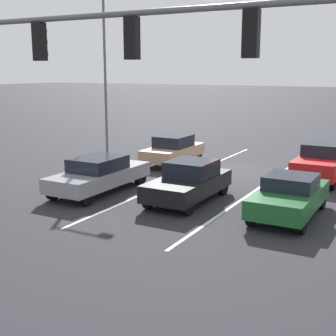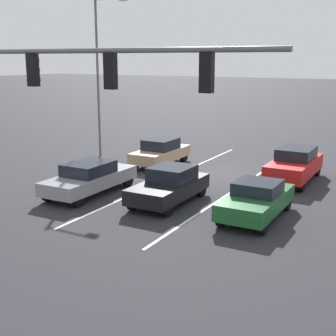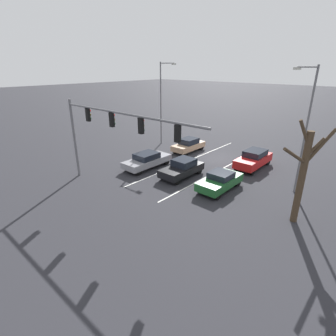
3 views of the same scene
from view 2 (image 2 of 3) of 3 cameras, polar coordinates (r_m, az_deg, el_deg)
The scene contains 10 objects.
ground_plane at distance 24.62m, azimuth 6.64°, elevation -0.48°, with size 240.00×240.00×0.00m, color #28282D.
lane_stripe_left_divider at distance 21.85m, azimuth 8.68°, elevation -2.30°, with size 0.12×16.71×0.01m, color silver.
lane_stripe_center_divider at distance 23.32m, azimuth 0.25°, elevation -1.15°, with size 0.12×16.71×0.01m, color silver.
car_gray_rightlane_front at distance 20.69m, azimuth -9.53°, elevation -1.14°, with size 1.82×4.73×1.41m.
car_black_midlane_front at distance 19.14m, azimuth 0.19°, elevation -2.11°, with size 1.80×4.12×1.48m.
car_darkgreen_leftlane_front at distance 17.63m, azimuth 10.74°, elevation -3.78°, with size 1.78×4.09×1.38m.
car_tan_rightlane_second at distance 25.90m, azimuth -0.93°, elevation 1.98°, with size 1.71×4.03×1.47m.
car_red_leftlane_second at distance 23.28m, azimuth 15.18°, elevation 0.46°, with size 1.79×4.52×1.61m.
traffic_signal_gantry at distance 15.20m, azimuth -17.58°, elevation 9.43°, with size 13.03×0.37×6.39m.
street_lamp_right_shoulder at distance 28.12m, azimuth -8.23°, elevation 12.01°, with size 2.22×0.24×9.19m.
Camera 2 is at (-9.08, 22.14, 5.79)m, focal length 50.00 mm.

